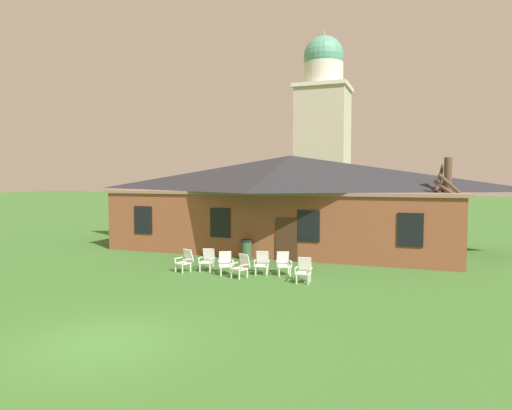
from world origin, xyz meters
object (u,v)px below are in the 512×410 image
lawn_chair_by_porch (185,260)px  lawn_chair_right_end (262,262)px  lawn_chair_near_door (208,259)px  lawn_chair_under_eave (304,270)px  lawn_chair_left_end (226,262)px  trash_bin (247,250)px  lawn_chair_far_side (283,263)px  lawn_chair_middle (241,266)px

lawn_chair_by_porch → lawn_chair_right_end: bearing=11.2°
lawn_chair_by_porch → lawn_chair_near_door: 0.97m
lawn_chair_under_eave → lawn_chair_left_end: bearing=174.9°
lawn_chair_left_end → trash_bin: 3.55m
lawn_chair_near_door → lawn_chair_right_end: bearing=3.4°
lawn_chair_under_eave → lawn_chair_right_end: bearing=156.8°
lawn_chair_left_end → lawn_chair_right_end: 1.54m
lawn_chair_left_end → lawn_chair_far_side: bearing=18.4°
lawn_chair_middle → lawn_chair_under_eave: size_ratio=1.00×
lawn_chair_middle → lawn_chair_far_side: 1.85m
lawn_chair_near_door → lawn_chair_middle: same height
lawn_chair_left_end → lawn_chair_middle: (0.87, -0.39, 0.00)m
lawn_chair_near_door → lawn_chair_far_side: 3.37m
lawn_chair_left_end → trash_bin: size_ratio=0.98×
lawn_chair_under_eave → trash_bin: (-3.87, 3.83, -0.00)m
lawn_chair_left_end → lawn_chair_far_side: 2.44m
lawn_chair_near_door → lawn_chair_far_side: (3.35, 0.36, 0.00)m
lawn_chair_left_end → lawn_chair_far_side: same height
trash_bin → lawn_chair_under_eave: bearing=-44.7°
lawn_chair_under_eave → lawn_chair_by_porch: bearing=177.7°
lawn_chair_by_porch → lawn_chair_left_end: same height
lawn_chair_left_end → lawn_chair_near_door: bearing=158.3°
lawn_chair_left_end → lawn_chair_right_end: bearing=21.2°
lawn_chair_middle → lawn_chair_left_end: bearing=156.1°
lawn_chair_right_end → lawn_chair_far_side: bearing=13.6°
lawn_chair_by_porch → lawn_chair_under_eave: size_ratio=1.00×
lawn_chair_left_end → lawn_chair_right_end: (1.44, 0.56, 0.00)m
lawn_chair_middle → lawn_chair_by_porch: bearing=174.0°
trash_bin → lawn_chair_left_end: bearing=-83.4°
lawn_chair_left_end → lawn_chair_middle: same height
lawn_chair_by_porch → lawn_chair_left_end: 1.87m
lawn_chair_left_end → trash_bin: (-0.41, 3.52, -0.00)m
lawn_chair_far_side → lawn_chair_near_door: bearing=-173.9°
lawn_chair_by_porch → trash_bin: bearing=68.0°
lawn_chair_far_side → lawn_chair_by_porch: bearing=-168.3°
lawn_chair_under_eave → trash_bin: trash_bin is taller
lawn_chair_near_door → trash_bin: size_ratio=0.98×
lawn_chair_by_porch → trash_bin: trash_bin is taller
lawn_chair_right_end → lawn_chair_left_end: bearing=-158.8°
lawn_chair_by_porch → lawn_chair_middle: same height
lawn_chair_by_porch → lawn_chair_left_end: size_ratio=1.00×
lawn_chair_right_end → trash_bin: trash_bin is taller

